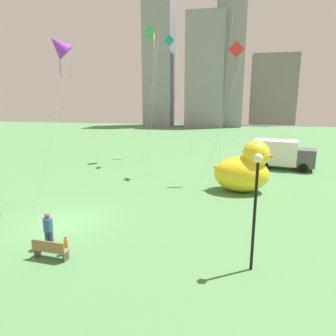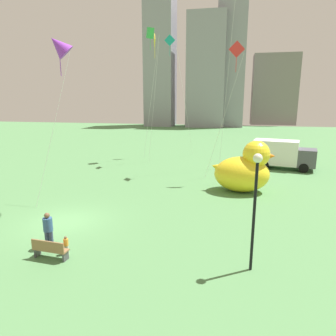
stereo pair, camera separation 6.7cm
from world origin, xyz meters
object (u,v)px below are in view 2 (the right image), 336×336
kite_yellow (155,47)px  kite_red (236,56)px  giant_inflatable_duck (244,170)px  park_bench (50,249)px  kite_purple (59,46)px  person_adult (48,229)px  person_child (66,244)px  kite_green (150,34)px  kite_teal (171,47)px  box_truck (282,154)px  lamppost (255,193)px

kite_yellow → kite_red: (8.10, -5.86, -1.87)m
giant_inflatable_duck → kite_red: kite_red is taller
giant_inflatable_duck → kite_red: (-1.01, 2.89, 8.54)m
park_bench → kite_purple: kite_purple is taller
person_adult → person_child: person_adult is taller
kite_green → kite_teal: 3.31m
person_child → kite_red: size_ratio=0.08×
kite_teal → kite_yellow: size_ratio=1.06×
giant_inflatable_duck → box_truck: size_ratio=0.75×
box_truck → kite_teal: (-12.37, 4.60, 11.35)m
park_bench → person_child: size_ratio=1.86×
park_bench → giant_inflatable_duck: 14.84m
kite_red → box_truck: bearing=49.6°
park_bench → kite_yellow: size_ratio=0.12×
giant_inflatable_duck → kite_green: 19.07m
person_child → giant_inflatable_duck: (8.07, 11.55, 1.18)m
box_truck → kite_green: 18.82m
park_bench → kite_green: 26.46m
person_adult → kite_yellow: (0.06, 19.91, 11.10)m
person_adult → person_child: bearing=-19.5°
giant_inflatable_duck → kite_yellow: 16.37m
person_adult → person_child: 1.27m
lamppost → box_truck: lamppost is taller
kite_green → kite_teal: (1.77, 2.64, -0.91)m
kite_purple → lamppost: bearing=-25.2°
box_truck → kite_red: (-5.05, -5.94, 8.76)m
kite_red → kite_yellow: bearing=144.1°
person_child → kite_purple: size_ratio=0.08×
giant_inflatable_duck → person_adult: bearing=-129.4°
kite_teal → kite_red: size_ratio=1.25×
person_child → giant_inflatable_duck: bearing=55.1°
kite_teal → lamppost: bearing=-71.3°
person_child → box_truck: box_truck is taller
kite_yellow → person_child: bearing=-87.1°
giant_inflatable_duck → lamppost: size_ratio=0.97×
lamppost → kite_yellow: kite_yellow is taller
kite_teal → kite_purple: 19.75m
lamppost → kite_purple: 13.86m
box_truck → kite_purple: bearing=-135.7°
box_truck → kite_teal: 17.41m
kite_teal → kite_yellow: (-0.78, -4.68, -0.73)m
person_adult → lamppost: size_ratio=0.36×
kite_teal → kite_yellow: 4.80m
kite_purple → kite_yellow: bearing=82.5°
park_bench → box_truck: bearing=59.0°
giant_inflatable_duck → box_truck: (4.04, 8.83, -0.22)m
lamppost → box_truck: 20.44m
kite_purple → person_child: bearing=-62.1°
person_child → lamppost: size_ratio=0.18×
park_bench → giant_inflatable_duck: size_ratio=0.34×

